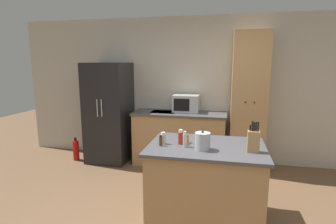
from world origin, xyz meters
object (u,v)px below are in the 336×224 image
refrigerator (109,112)px  pantry_cabinet (248,103)px  spice_bottle_green_herb (163,138)px  spice_bottle_tall_dark (185,140)px  spice_bottle_pale_salt (187,139)px  spice_bottle_short_red (161,141)px  knife_block (253,141)px  fire_extinguisher (76,150)px  kettle (202,141)px  microwave (186,103)px  spice_bottle_amber_oil (181,137)px

refrigerator → pantry_cabinet: pantry_cabinet is taller
spice_bottle_green_herb → spice_bottle_tall_dark: bearing=-12.2°
spice_bottle_tall_dark → spice_bottle_pale_salt: (-0.00, 0.15, -0.04)m
pantry_cabinet → spice_bottle_short_red: bearing=-120.8°
pantry_cabinet → knife_block: size_ratio=6.96×
fire_extinguisher → refrigerator: bearing=16.4°
spice_bottle_pale_salt → kettle: 0.29m
knife_block → spice_bottle_pale_salt: size_ratio=3.58×
pantry_cabinet → fire_extinguisher: pantry_cabinet is taller
knife_block → spice_bottle_pale_salt: 0.73m
pantry_cabinet → kettle: bearing=-108.3°
pantry_cabinet → fire_extinguisher: (-3.06, -0.27, -0.95)m
pantry_cabinet → fire_extinguisher: 3.21m
microwave → spice_bottle_pale_salt: bearing=-81.3°
spice_bottle_short_red → spice_bottle_pale_salt: size_ratio=1.33×
pantry_cabinet → spice_bottle_pale_salt: pantry_cabinet is taller
kettle → spice_bottle_amber_oil: bearing=151.1°
spice_bottle_amber_oil → spice_bottle_pale_salt: (0.06, 0.06, -0.04)m
fire_extinguisher → microwave: bearing=9.4°
refrigerator → kettle: refrigerator is taller
spice_bottle_tall_dark → spice_bottle_short_red: (-0.27, -0.02, -0.03)m
microwave → fire_extinguisher: (-2.01, -0.34, -0.89)m
knife_block → refrigerator: bearing=144.7°
spice_bottle_tall_dark → kettle: (0.20, -0.05, 0.01)m
fire_extinguisher → pantry_cabinet: bearing=5.1°
spice_bottle_tall_dark → fire_extinguisher: bearing=147.0°
spice_bottle_green_herb → pantry_cabinet: bearing=58.3°
kettle → spice_bottle_short_red: bearing=176.2°
knife_block → spice_bottle_amber_oil: 0.78m
microwave → spice_bottle_green_herb: (-0.00, -1.75, -0.14)m
spice_bottle_green_herb → kettle: (0.45, -0.11, 0.03)m
pantry_cabinet → knife_block: (-0.08, -1.76, -0.14)m
spice_bottle_short_red → pantry_cabinet: bearing=59.2°
knife_block → spice_bottle_amber_oil: bearing=172.2°
pantry_cabinet → knife_block: pantry_cabinet is taller
spice_bottle_pale_salt → kettle: bearing=-46.1°
microwave → spice_bottle_short_red: 1.84m
pantry_cabinet → spice_bottle_tall_dark: bearing=-114.3°
spice_bottle_tall_dark → spice_bottle_amber_oil: (-0.06, 0.09, -0.00)m
refrigerator → knife_block: (2.36, -1.67, 0.10)m
spice_bottle_tall_dark → fire_extinguisher: (-2.27, 1.47, -0.77)m
microwave → knife_block: bearing=-62.1°
knife_block → spice_bottle_pale_salt: knife_block is taller
pantry_cabinet → spice_bottle_tall_dark: (-0.79, -1.75, -0.18)m
refrigerator → spice_bottle_pale_salt: bearing=-42.3°
refrigerator → pantry_cabinet: bearing=2.1°
refrigerator → spice_bottle_short_red: (1.39, -1.68, 0.04)m
spice_bottle_short_red → spice_bottle_amber_oil: spice_bottle_amber_oil is taller
spice_bottle_tall_dark → fire_extinguisher: 2.81m
spice_bottle_short_red → fire_extinguisher: (-2.00, 1.50, -0.75)m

